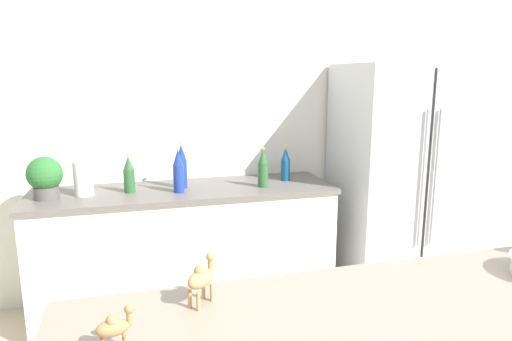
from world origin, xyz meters
TOP-DOWN VIEW (x-y plane):
  - wall_back at (0.00, 2.73)m, footprint 8.00×0.06m
  - back_counter at (-0.35, 2.40)m, footprint 2.05×0.63m
  - refrigerator at (1.27, 2.33)m, footprint 0.90×0.74m
  - potted_plant at (-1.22, 2.37)m, footprint 0.22×0.22m
  - paper_towel_roll at (-1.00, 2.39)m, footprint 0.12×0.12m
  - back_bottle_0 at (-0.40, 2.31)m, footprint 0.07×0.07m
  - back_bottle_1 at (0.40, 2.45)m, footprint 0.07×0.07m
  - back_bottle_2 at (-0.71, 2.39)m, footprint 0.07×0.07m
  - back_bottle_3 at (0.18, 2.30)m, footprint 0.07×0.07m
  - back_bottle_4 at (-0.36, 2.43)m, footprint 0.07×0.07m
  - camel_figurine at (-0.75, 0.37)m, footprint 0.09×0.05m
  - camel_figurine_second at (-0.52, 0.54)m, footprint 0.11×0.11m

SIDE VIEW (x-z plane):
  - back_counter at x=-0.35m, z-range 0.00..0.89m
  - refrigerator at x=1.27m, z-range 0.00..1.73m
  - paper_towel_roll at x=-1.00m, z-range 0.88..1.11m
  - back_bottle_2 at x=-0.71m, z-range 0.88..1.13m
  - back_bottle_1 at x=0.40m, z-range 0.88..1.13m
  - back_bottle_3 at x=0.18m, z-range 0.88..1.15m
  - potted_plant at x=-1.22m, z-range 0.89..1.16m
  - back_bottle_0 at x=-0.40m, z-range 0.88..1.17m
  - back_bottle_4 at x=-0.36m, z-range 0.88..1.19m
  - camel_figurine at x=-0.75m, z-range 1.01..1.12m
  - camel_figurine_second at x=-0.52m, z-range 1.01..1.16m
  - wall_back at x=0.00m, z-range 0.00..2.55m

